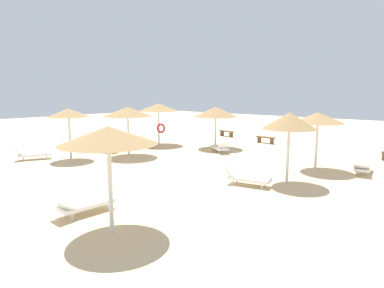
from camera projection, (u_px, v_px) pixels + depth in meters
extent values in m
plane|color=beige|center=(148.00, 179.00, 14.22)|extent=(80.00, 80.00, 0.00)
cylinder|color=silver|center=(159.00, 127.00, 23.43)|extent=(0.12, 0.12, 2.54)
cone|color=#9E7A4C|center=(158.00, 107.00, 23.21)|extent=(2.82, 2.82, 0.53)
torus|color=red|center=(161.00, 128.00, 23.30)|extent=(0.71, 0.32, 0.70)
cylinder|color=silver|center=(110.00, 188.00, 8.62)|extent=(0.12, 0.12, 2.52)
cone|color=#9E7A4C|center=(108.00, 135.00, 8.40)|extent=(2.55, 2.55, 0.47)
cylinder|color=silver|center=(288.00, 156.00, 13.33)|extent=(0.12, 0.12, 2.39)
cone|color=#9E7A4C|center=(289.00, 121.00, 13.10)|extent=(2.20, 2.20, 0.67)
cylinder|color=silver|center=(215.00, 132.00, 22.02)|extent=(0.12, 0.12, 2.23)
cone|color=#9E7A4C|center=(216.00, 112.00, 21.81)|extent=(2.97, 2.97, 0.68)
cylinder|color=silver|center=(70.00, 138.00, 18.16)|extent=(0.12, 0.12, 2.51)
cone|color=#9E7A4C|center=(68.00, 113.00, 17.94)|extent=(2.29, 2.29, 0.46)
cylinder|color=silver|center=(128.00, 136.00, 19.25)|extent=(0.12, 0.12, 2.46)
cone|color=#9E7A4C|center=(128.00, 112.00, 19.03)|extent=(2.88, 2.88, 0.55)
cylinder|color=silver|center=(316.00, 146.00, 15.76)|extent=(0.12, 0.12, 2.40)
cone|color=#9E7A4C|center=(318.00, 118.00, 15.55)|extent=(2.46, 2.46, 0.52)
cube|color=white|center=(145.00, 144.00, 22.34)|extent=(1.75, 0.78, 0.12)
cube|color=white|center=(137.00, 139.00, 22.76)|extent=(0.53, 0.68, 0.40)
cylinder|color=silver|center=(137.00, 146.00, 22.53)|extent=(0.06, 0.06, 0.22)
cylinder|color=silver|center=(141.00, 145.00, 22.88)|extent=(0.06, 0.06, 0.22)
cylinder|color=silver|center=(150.00, 147.00, 21.84)|extent=(0.06, 0.06, 0.22)
cylinder|color=silver|center=(154.00, 146.00, 22.20)|extent=(0.06, 0.06, 0.22)
cube|color=white|center=(87.00, 204.00, 10.23)|extent=(0.74, 1.73, 0.12)
cube|color=white|center=(61.00, 205.00, 9.62)|extent=(0.67, 0.56, 0.34)
cylinder|color=silver|center=(72.00, 216.00, 9.67)|extent=(0.06, 0.06, 0.22)
cylinder|color=silver|center=(65.00, 213.00, 9.97)|extent=(0.06, 0.06, 0.22)
cylinder|color=silver|center=(107.00, 206.00, 10.53)|extent=(0.06, 0.06, 0.22)
cylinder|color=silver|center=(100.00, 203.00, 10.83)|extent=(0.06, 0.06, 0.22)
cube|color=white|center=(249.00, 179.00, 13.23)|extent=(1.79, 0.96, 0.12)
cube|color=white|center=(231.00, 170.00, 13.57)|extent=(0.55, 0.71, 0.46)
cylinder|color=silver|center=(233.00, 182.00, 13.35)|extent=(0.06, 0.06, 0.22)
cylinder|color=silver|center=(237.00, 180.00, 13.73)|extent=(0.06, 0.06, 0.22)
cylinder|color=silver|center=(262.00, 186.00, 12.78)|extent=(0.06, 0.06, 0.22)
cylinder|color=silver|center=(265.00, 184.00, 13.16)|extent=(0.06, 0.06, 0.22)
cube|color=white|center=(219.00, 148.00, 20.75)|extent=(1.77, 1.49, 0.12)
cube|color=white|center=(224.00, 145.00, 19.95)|extent=(0.70, 0.76, 0.48)
cylinder|color=silver|center=(226.00, 152.00, 20.27)|extent=(0.06, 0.06, 0.22)
cylinder|color=silver|center=(219.00, 152.00, 20.15)|extent=(0.06, 0.06, 0.22)
cylinder|color=silver|center=(219.00, 148.00, 21.41)|extent=(0.06, 0.06, 0.22)
cylinder|color=silver|center=(213.00, 149.00, 21.29)|extent=(0.06, 0.06, 0.22)
cube|color=white|center=(35.00, 155.00, 18.41)|extent=(1.28, 1.81, 0.12)
cube|color=white|center=(18.00, 151.00, 18.03)|extent=(0.77, 0.68, 0.44)
cylinder|color=silver|center=(23.00, 159.00, 17.99)|extent=(0.06, 0.06, 0.22)
cylinder|color=silver|center=(23.00, 158.00, 18.38)|extent=(0.06, 0.06, 0.22)
cylinder|color=silver|center=(47.00, 157.00, 18.50)|extent=(0.06, 0.06, 0.22)
cylinder|color=silver|center=(46.00, 156.00, 18.89)|extent=(0.06, 0.06, 0.22)
cube|color=white|center=(105.00, 148.00, 20.57)|extent=(1.81, 1.12, 0.12)
cube|color=white|center=(95.00, 143.00, 20.83)|extent=(0.61, 0.74, 0.45)
cylinder|color=silver|center=(95.00, 151.00, 20.62)|extent=(0.06, 0.06, 0.22)
cylinder|color=silver|center=(100.00, 149.00, 21.02)|extent=(0.06, 0.06, 0.22)
cylinder|color=silver|center=(111.00, 152.00, 20.16)|extent=(0.06, 0.06, 0.22)
cylinder|color=silver|center=(115.00, 151.00, 20.56)|extent=(0.06, 0.06, 0.22)
cube|color=white|center=(363.00, 167.00, 15.29)|extent=(0.85, 1.77, 0.12)
cube|color=white|center=(362.00, 167.00, 14.60)|extent=(0.70, 0.60, 0.32)
cylinder|color=silver|center=(367.00, 174.00, 14.70)|extent=(0.06, 0.06, 0.22)
cylinder|color=silver|center=(356.00, 173.00, 14.94)|extent=(0.06, 0.06, 0.22)
cylinder|color=silver|center=(370.00, 169.00, 15.69)|extent=(0.06, 0.06, 0.22)
cylinder|color=silver|center=(359.00, 168.00, 15.93)|extent=(0.06, 0.06, 0.22)
cube|color=brown|center=(227.00, 131.00, 28.02)|extent=(1.55, 0.68, 0.08)
cube|color=brown|center=(222.00, 133.00, 28.48)|extent=(0.19, 0.38, 0.41)
cube|color=brown|center=(231.00, 135.00, 27.63)|extent=(0.19, 0.38, 0.41)
cube|color=brown|center=(266.00, 137.00, 24.28)|extent=(1.53, 0.55, 0.08)
cube|color=brown|center=(259.00, 140.00, 24.71)|extent=(0.16, 0.37, 0.41)
cube|color=brown|center=(272.00, 141.00, 23.92)|extent=(0.16, 0.37, 0.41)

